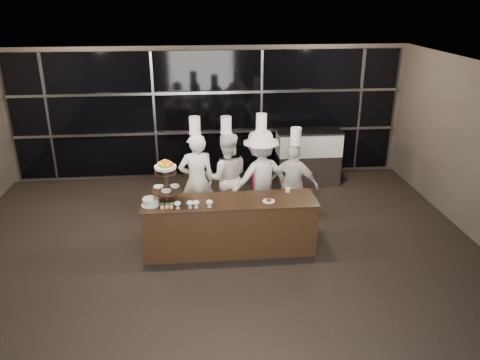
{
  "coord_description": "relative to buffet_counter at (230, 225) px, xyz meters",
  "views": [
    {
      "loc": [
        -0.3,
        -5.43,
        4.06
      ],
      "look_at": [
        0.41,
        1.77,
        1.15
      ],
      "focal_mm": 35.0,
      "sensor_mm": 36.0,
      "label": 1
    }
  ],
  "objects": [
    {
      "name": "pastry_squares",
      "position": [
        -1.0,
        -0.17,
        0.48
      ],
      "size": [
        0.19,
        0.13,
        0.05
      ],
      "color": "#D7B869",
      "rests_on": "buffet_counter"
    },
    {
      "name": "small_plate",
      "position": [
        0.63,
        -0.1,
        0.47
      ],
      "size": [
        0.2,
        0.2,
        0.05
      ],
      "color": "white",
      "rests_on": "buffet_counter"
    },
    {
      "name": "window_wall",
      "position": [
        -0.21,
        3.46,
        1.04
      ],
      "size": [
        8.6,
        0.1,
        2.8
      ],
      "color": "black",
      "rests_on": "ground"
    },
    {
      "name": "layer_cake",
      "position": [
        -1.26,
        -0.05,
        0.51
      ],
      "size": [
        0.3,
        0.3,
        0.11
      ],
      "color": "white",
      "rests_on": "buffet_counter"
    },
    {
      "name": "compotes",
      "position": [
        -0.59,
        -0.22,
        0.54
      ],
      "size": [
        0.61,
        0.11,
        0.12
      ],
      "color": "silver",
      "rests_on": "buffet_counter"
    },
    {
      "name": "display_case",
      "position": [
        1.98,
        2.83,
        0.22
      ],
      "size": [
        1.41,
        0.62,
        1.24
      ],
      "color": "#A5A5AA",
      "rests_on": "ground"
    },
    {
      "name": "display_stand",
      "position": [
        -1.0,
        -0.0,
        0.87
      ],
      "size": [
        0.48,
        0.48,
        0.74
      ],
      "color": "black",
      "rests_on": "buffet_counter"
    },
    {
      "name": "chef_c",
      "position": [
        0.65,
        1.01,
        0.44
      ],
      "size": [
        1.31,
        0.99,
        2.1
      ],
      "color": "silver",
      "rests_on": "ground"
    },
    {
      "name": "buffet_counter",
      "position": [
        0.0,
        0.0,
        0.0
      ],
      "size": [
        2.84,
        0.74,
        0.92
      ],
      "color": "black",
      "rests_on": "ground"
    },
    {
      "name": "chef_a",
      "position": [
        -0.52,
        0.95,
        0.45
      ],
      "size": [
        0.71,
        0.53,
        2.09
      ],
      "color": "white",
      "rests_on": "ground"
    },
    {
      "name": "chef_b",
      "position": [
        0.04,
        1.17,
        0.41
      ],
      "size": [
        0.84,
        0.66,
        2.02
      ],
      "color": "silver",
      "rests_on": "ground"
    },
    {
      "name": "room",
      "position": [
        -0.21,
        -1.47,
        1.03
      ],
      "size": [
        10.0,
        10.0,
        10.0
      ],
      "color": "black",
      "rests_on": "ground"
    },
    {
      "name": "chef_cup",
      "position": [
        1.01,
        0.25,
        0.49
      ],
      "size": [
        0.08,
        0.08,
        0.07
      ],
      "primitive_type": "cylinder",
      "color": "white",
      "rests_on": "buffet_counter"
    },
    {
      "name": "chef_d",
      "position": [
        1.24,
        0.86,
        0.34
      ],
      "size": [
        0.99,
        0.73,
        1.87
      ],
      "color": "silver",
      "rests_on": "ground"
    }
  ]
}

